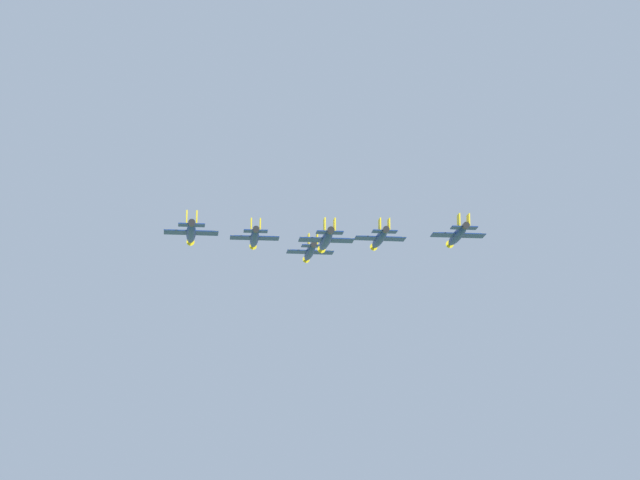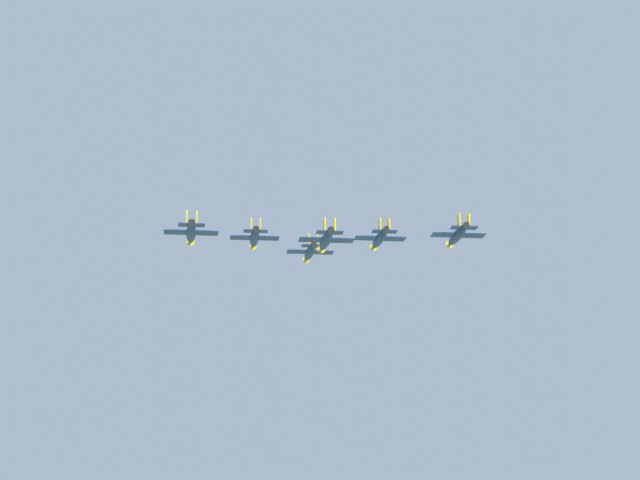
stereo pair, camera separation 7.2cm
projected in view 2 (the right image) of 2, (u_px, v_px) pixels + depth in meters
jet_lead at (310, 252)px, 289.13m from camera, size 11.39×16.98×3.84m
jet_left_wingman at (254, 238)px, 271.40m from camera, size 11.29×16.95×3.79m
jet_right_wingman at (379, 239)px, 274.57m from camera, size 11.77×17.55×3.97m
jet_left_outer at (191, 233)px, 253.12m from camera, size 11.62×17.34×3.92m
jet_right_outer at (457, 235)px, 259.38m from camera, size 11.78×17.64×3.96m
jet_slot_rear at (326, 240)px, 255.93m from camera, size 11.90×17.78×4.01m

